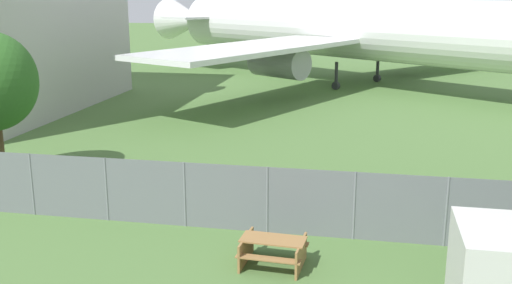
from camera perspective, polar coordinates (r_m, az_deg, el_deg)
perimeter_fence at (r=17.77m, az=1.08°, el=-5.55°), size 56.07×0.07×2.04m
airplane at (r=44.95m, az=11.39°, el=10.34°), size 43.06×35.75×13.05m
picnic_bench_open_grass at (r=15.92m, az=1.64°, el=-10.13°), size 1.77×1.50×0.76m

